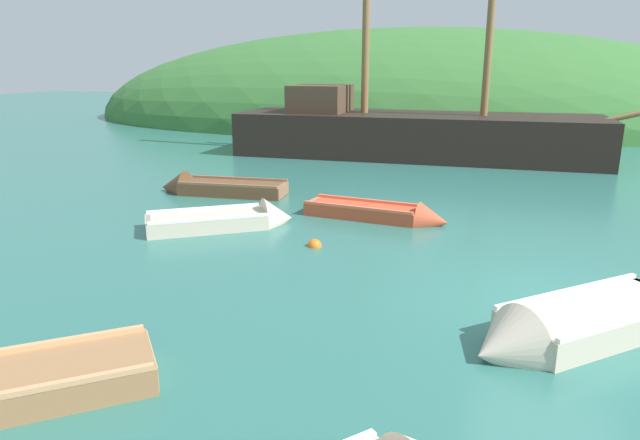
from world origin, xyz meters
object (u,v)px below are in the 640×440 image
rowboat_outer_left (570,330)px  rowboat_far (383,215)px  sailing_ship (412,140)px  buoy_orange (314,246)px  rowboat_portside (214,189)px  rowboat_near_dock (231,222)px

rowboat_outer_left → rowboat_far: bearing=-99.1°
sailing_ship → buoy_orange: 12.62m
rowboat_portside → rowboat_outer_left: 11.25m
rowboat_near_dock → rowboat_far: (3.29, 1.62, -0.01)m
rowboat_near_dock → sailing_ship: bearing=43.8°
rowboat_far → buoy_orange: bearing=-103.4°
rowboat_far → buoy_orange: rowboat_far is taller
rowboat_portside → rowboat_far: size_ratio=1.06×
buoy_orange → sailing_ship: bearing=88.1°
rowboat_far → rowboat_outer_left: size_ratio=1.05×
rowboat_near_dock → rowboat_outer_left: rowboat_outer_left is taller
sailing_ship → rowboat_near_dock: (-2.72, -11.74, -0.54)m
rowboat_portside → buoy_orange: 5.82m
sailing_ship → rowboat_near_dock: size_ratio=5.05×
rowboat_far → rowboat_outer_left: rowboat_outer_left is taller
sailing_ship → rowboat_portside: bearing=-117.9°
sailing_ship → rowboat_far: 10.15m
rowboat_portside → rowboat_far: bearing=161.0°
rowboat_near_dock → rowboat_portside: rowboat_portside is taller
sailing_ship → rowboat_far: size_ratio=4.72×
sailing_ship → rowboat_portside: size_ratio=4.46×
rowboat_far → rowboat_near_dock: bearing=-145.3°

